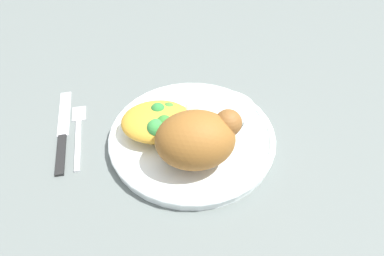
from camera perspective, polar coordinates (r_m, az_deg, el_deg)
ground_plane at (r=0.54m, az=0.00°, el=-2.20°), size 2.00×2.00×0.00m
plate at (r=0.53m, az=0.00°, el=-1.46°), size 0.25×0.25×0.02m
roasted_chicken at (r=0.46m, az=0.81°, el=-1.80°), size 0.12×0.08×0.08m
rice_pile at (r=0.53m, az=4.64°, el=3.19°), size 0.11×0.07×0.04m
mac_cheese_with_broccoli at (r=0.52m, az=-5.65°, el=1.15°), size 0.11×0.09×0.04m
fork at (r=0.58m, az=-18.20°, el=-0.57°), size 0.03×0.14×0.01m
knife at (r=0.58m, az=-20.55°, el=-1.17°), size 0.04×0.19×0.01m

